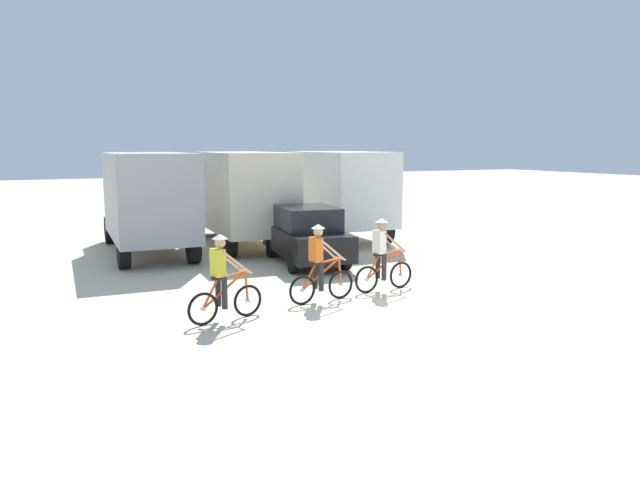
{
  "coord_description": "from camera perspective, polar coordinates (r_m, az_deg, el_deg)",
  "views": [
    {
      "loc": [
        -7.29,
        -10.66,
        3.56
      ],
      "look_at": [
        -0.44,
        3.36,
        1.1
      ],
      "focal_mm": 33.51,
      "sensor_mm": 36.0,
      "label": 1
    }
  ],
  "objects": [
    {
      "name": "box_truck_cream_rv",
      "position": [
        21.68,
        -7.66,
        4.42
      ],
      "size": [
        2.69,
        6.85,
        3.35
      ],
      "color": "beige",
      "rests_on": "ground"
    },
    {
      "name": "cyclist_orange_shirt",
      "position": [
        12.31,
        -9.27,
        -3.89
      ],
      "size": [
        1.7,
        0.59,
        1.82
      ],
      "color": "black",
      "rests_on": "ground"
    },
    {
      "name": "box_truck_white_box",
      "position": [
        23.39,
        1.3,
        4.82
      ],
      "size": [
        2.65,
        6.84,
        3.35
      ],
      "color": "white",
      "rests_on": "ground"
    },
    {
      "name": "sedan_parked",
      "position": [
        18.17,
        -1.29,
        0.48
      ],
      "size": [
        2.3,
        4.4,
        1.76
      ],
      "color": "black",
      "rests_on": "ground"
    },
    {
      "name": "cyclist_cowboy_hat",
      "position": [
        13.64,
        -0.03,
        -2.51
      ],
      "size": [
        1.73,
        0.52,
        1.82
      ],
      "color": "black",
      "rests_on": "ground"
    },
    {
      "name": "box_truck_grey_hauler",
      "position": [
        20.54,
        -16.22,
        3.9
      ],
      "size": [
        2.64,
        6.84,
        3.35
      ],
      "color": "#9E9EA3",
      "rests_on": "ground"
    },
    {
      "name": "ground_plane",
      "position": [
        13.4,
        8.08,
        -6.54
      ],
      "size": [
        120.0,
        120.0,
        0.0
      ],
      "primitive_type": "plane",
      "color": "beige"
    },
    {
      "name": "cyclist_near_camera",
      "position": [
        14.79,
        5.98,
        -1.66
      ],
      "size": [
        1.73,
        0.52,
        1.82
      ],
      "color": "black",
      "rests_on": "ground"
    }
  ]
}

